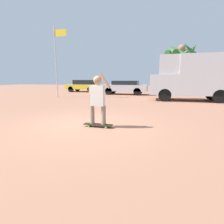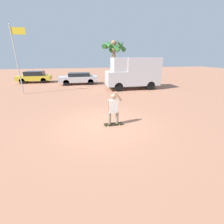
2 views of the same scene
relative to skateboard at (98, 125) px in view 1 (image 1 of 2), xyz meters
name	(u,v)px [view 1 (image 1 of 2)]	position (x,y,z in m)	size (l,w,h in m)	color
ground_plane	(88,124)	(-0.44, 0.22, -0.07)	(80.00, 80.00, 0.00)	#A36B51
skateboard	(98,125)	(0.00, 0.00, 0.00)	(0.94, 0.22, 0.09)	black
person_skateboarder	(98,97)	(0.00, 0.00, 0.88)	(0.71, 0.25, 1.59)	gray
camper_van	(193,76)	(3.91, 8.44, 1.63)	(5.41, 2.12, 3.14)	black
parked_car_silver	(125,87)	(-1.75, 12.35, 0.68)	(4.56, 1.75, 1.37)	black
parked_car_yellow	(84,85)	(-7.42, 14.83, 0.69)	(4.06, 1.93, 1.44)	black
palm_tree_near_van	(181,54)	(3.92, 18.65, 4.51)	(4.01, 4.00, 5.79)	#8E704C
flagpole	(57,57)	(-6.59, 8.08, 3.24)	(1.14, 0.12, 5.68)	#B7B7BC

